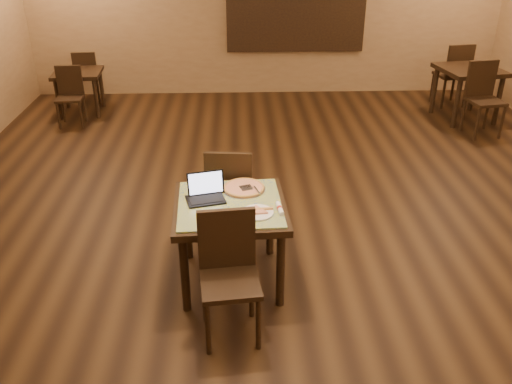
{
  "coord_description": "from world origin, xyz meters",
  "views": [
    {
      "loc": [
        -0.52,
        -4.45,
        2.89
      ],
      "look_at": [
        -0.37,
        -0.52,
        0.85
      ],
      "focal_mm": 38.0,
      "sensor_mm": 36.0,
      "label": 1
    }
  ],
  "objects_px": {
    "pizza_pan": "(244,189)",
    "laptop": "(206,192)",
    "other_table_a_chair_near": "(483,94)",
    "other_table_b": "(78,78)",
    "tiled_table": "(230,214)",
    "other_table_b_chair_near": "(70,92)",
    "chair_main_far": "(230,191)",
    "other_table_a_chair_far": "(454,72)",
    "chair_main_near": "(229,268)",
    "other_table_a": "(469,77)",
    "other_table_b_chair_far": "(87,74)"
  },
  "relations": [
    {
      "from": "other_table_a_chair_far",
      "to": "pizza_pan",
      "type": "bearing_deg",
      "value": 42.48
    },
    {
      "from": "chair_main_near",
      "to": "other_table_b_chair_near",
      "type": "height_order",
      "value": "chair_main_near"
    },
    {
      "from": "other_table_a",
      "to": "other_table_b",
      "type": "height_order",
      "value": "other_table_a"
    },
    {
      "from": "other_table_a_chair_far",
      "to": "other_table_b_chair_near",
      "type": "distance_m",
      "value": 6.05
    },
    {
      "from": "other_table_a_chair_far",
      "to": "other_table_b_chair_far",
      "type": "xyz_separation_m",
      "value": [
        -6.01,
        0.4,
        -0.09
      ]
    },
    {
      "from": "other_table_a",
      "to": "other_table_a_chair_far",
      "type": "xyz_separation_m",
      "value": [
        0.01,
        0.6,
        -0.08
      ]
    },
    {
      "from": "pizza_pan",
      "to": "laptop",
      "type": "bearing_deg",
      "value": -156.27
    },
    {
      "from": "tiled_table",
      "to": "other_table_b_chair_far",
      "type": "distance_m",
      "value": 5.6
    },
    {
      "from": "pizza_pan",
      "to": "other_table_a_chair_near",
      "type": "distance_m",
      "value": 4.72
    },
    {
      "from": "tiled_table",
      "to": "other_table_b",
      "type": "bearing_deg",
      "value": 115.13
    },
    {
      "from": "laptop",
      "to": "other_table_b_chair_far",
      "type": "bearing_deg",
      "value": 99.98
    },
    {
      "from": "other_table_a_chair_near",
      "to": "other_table_b",
      "type": "height_order",
      "value": "other_table_a_chair_near"
    },
    {
      "from": "chair_main_far",
      "to": "other_table_a",
      "type": "xyz_separation_m",
      "value": [
        3.6,
        3.43,
        0.1
      ]
    },
    {
      "from": "chair_main_near",
      "to": "pizza_pan",
      "type": "xyz_separation_m",
      "value": [
        0.13,
        0.85,
        0.21
      ]
    },
    {
      "from": "chair_main_far",
      "to": "other_table_b_chair_far",
      "type": "bearing_deg",
      "value": -56.56
    },
    {
      "from": "pizza_pan",
      "to": "other_table_a_chair_near",
      "type": "bearing_deg",
      "value": 42.85
    },
    {
      "from": "chair_main_far",
      "to": "other_table_a_chair_far",
      "type": "distance_m",
      "value": 5.42
    },
    {
      "from": "other_table_a",
      "to": "other_table_b",
      "type": "xyz_separation_m",
      "value": [
        -6.0,
        0.5,
        -0.11
      ]
    },
    {
      "from": "tiled_table",
      "to": "laptop",
      "type": "bearing_deg",
      "value": 150.78
    },
    {
      "from": "other_table_a",
      "to": "other_table_b_chair_far",
      "type": "xyz_separation_m",
      "value": [
        -5.99,
        1.01,
        -0.17
      ]
    },
    {
      "from": "laptop",
      "to": "other_table_a_chair_near",
      "type": "relative_size",
      "value": 0.34
    },
    {
      "from": "chair_main_near",
      "to": "other_table_b",
      "type": "distance_m",
      "value": 5.69
    },
    {
      "from": "pizza_pan",
      "to": "other_table_a_chair_far",
      "type": "relative_size",
      "value": 0.36
    },
    {
      "from": "chair_main_far",
      "to": "pizza_pan",
      "type": "xyz_separation_m",
      "value": [
        0.13,
        -0.37,
        0.21
      ]
    },
    {
      "from": "chair_main_near",
      "to": "other_table_b_chair_near",
      "type": "relative_size",
      "value": 1.14
    },
    {
      "from": "other_table_a_chair_near",
      "to": "other_table_a_chair_far",
      "type": "distance_m",
      "value": 1.21
    },
    {
      "from": "tiled_table",
      "to": "other_table_a_chair_near",
      "type": "bearing_deg",
      "value": 41.13
    },
    {
      "from": "other_table_a_chair_far",
      "to": "other_table_b_chair_far",
      "type": "distance_m",
      "value": 6.02
    },
    {
      "from": "laptop",
      "to": "other_table_a_chair_near",
      "type": "xyz_separation_m",
      "value": [
        3.77,
        3.34,
        -0.24
      ]
    },
    {
      "from": "tiled_table",
      "to": "other_table_b_chair_near",
      "type": "xyz_separation_m",
      "value": [
        -2.42,
        4.04,
        -0.17
      ]
    },
    {
      "from": "other_table_b",
      "to": "chair_main_near",
      "type": "bearing_deg",
      "value": -69.09
    },
    {
      "from": "other_table_b",
      "to": "other_table_b_chair_far",
      "type": "bearing_deg",
      "value": 85.34
    },
    {
      "from": "laptop",
      "to": "other_table_a",
      "type": "height_order",
      "value": "laptop"
    },
    {
      "from": "chair_main_far",
      "to": "other_table_a_chair_far",
      "type": "height_order",
      "value": "other_table_a_chair_far"
    },
    {
      "from": "other_table_a",
      "to": "other_table_b",
      "type": "distance_m",
      "value": 6.02
    },
    {
      "from": "chair_main_near",
      "to": "laptop",
      "type": "bearing_deg",
      "value": 98.82
    },
    {
      "from": "chair_main_far",
      "to": "other_table_b_chair_far",
      "type": "distance_m",
      "value": 5.05
    },
    {
      "from": "tiled_table",
      "to": "other_table_b",
      "type": "relative_size",
      "value": 1.26
    },
    {
      "from": "other_table_b_chair_far",
      "to": "laptop",
      "type": "bearing_deg",
      "value": 109.95
    },
    {
      "from": "tiled_table",
      "to": "pizza_pan",
      "type": "height_order",
      "value": "pizza_pan"
    },
    {
      "from": "other_table_a_chair_near",
      "to": "laptop",
      "type": "bearing_deg",
      "value": -147.66
    },
    {
      "from": "other_table_a",
      "to": "laptop",
      "type": "bearing_deg",
      "value": -143.03
    },
    {
      "from": "chair_main_near",
      "to": "other_table_a",
      "type": "bearing_deg",
      "value": 46.17
    },
    {
      "from": "chair_main_far",
      "to": "other_table_b_chair_near",
      "type": "distance_m",
      "value": 4.19
    },
    {
      "from": "other_table_a_chair_near",
      "to": "other_table_b_chair_near",
      "type": "distance_m",
      "value": 6.02
    },
    {
      "from": "laptop",
      "to": "other_table_a_chair_far",
      "type": "bearing_deg",
      "value": 36.09
    },
    {
      "from": "other_table_a_chair_far",
      "to": "chair_main_near",
      "type": "bearing_deg",
      "value": 46.33
    },
    {
      "from": "other_table_a",
      "to": "other_table_b_chair_near",
      "type": "distance_m",
      "value": 6.01
    },
    {
      "from": "laptop",
      "to": "other_table_b",
      "type": "height_order",
      "value": "laptop"
    },
    {
      "from": "laptop",
      "to": "other_table_b",
      "type": "xyz_separation_m",
      "value": [
        -2.21,
        4.45,
        -0.26
      ]
    }
  ]
}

